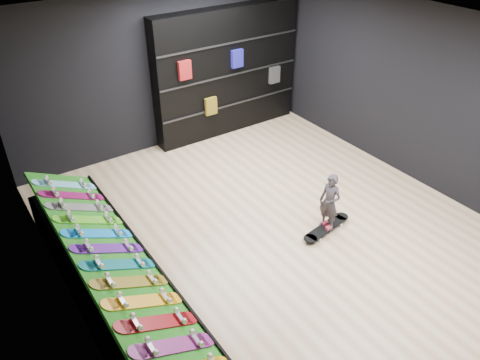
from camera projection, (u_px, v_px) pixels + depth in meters
floor at (274, 230)px, 7.21m from camera, size 6.00×7.00×0.01m
ceiling at (284, 34)px, 5.58m from camera, size 6.00×7.00×0.01m
wall_back at (163, 71)px, 8.82m from camera, size 6.00×0.02×3.00m
wall_left at (57, 221)px, 4.97m from camera, size 0.02×7.00×3.00m
wall_right at (419, 96)px, 7.81m from camera, size 0.02×7.00×3.00m
display_rack at (114, 287)px, 5.86m from camera, size 0.90×4.50×0.50m
turf_ramp at (113, 258)px, 5.63m from camera, size 0.92×4.50×0.46m
back_shelving at (227, 72)px, 9.44m from camera, size 3.18×0.37×2.55m
floor_skateboard at (326, 229)px, 7.17m from camera, size 1.00×0.37×0.09m
child at (328, 212)px, 6.99m from camera, size 0.19×0.23×0.55m
display_board_1 at (173, 346)px, 4.55m from camera, size 0.93×0.22×0.50m
display_board_2 at (158, 322)px, 4.79m from camera, size 0.93×0.22×0.50m
display_board_3 at (143, 301)px, 5.03m from camera, size 0.93×0.22×0.50m
display_board_4 at (131, 282)px, 5.27m from camera, size 0.93×0.22×0.50m
display_board_5 at (119, 264)px, 5.51m from camera, size 0.93×0.22×0.50m
display_board_6 at (108, 248)px, 5.75m from camera, size 0.93×0.22×0.50m
display_board_7 at (98, 234)px, 5.98m from camera, size 0.93×0.22×0.50m
display_board_8 at (89, 220)px, 6.22m from camera, size 0.93×0.22×0.50m
display_board_9 at (80, 207)px, 6.46m from camera, size 0.93×0.22×0.50m
display_board_10 at (73, 195)px, 6.70m from camera, size 0.93×0.22×0.50m
display_board_11 at (65, 184)px, 6.94m from camera, size 0.93×0.22×0.50m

